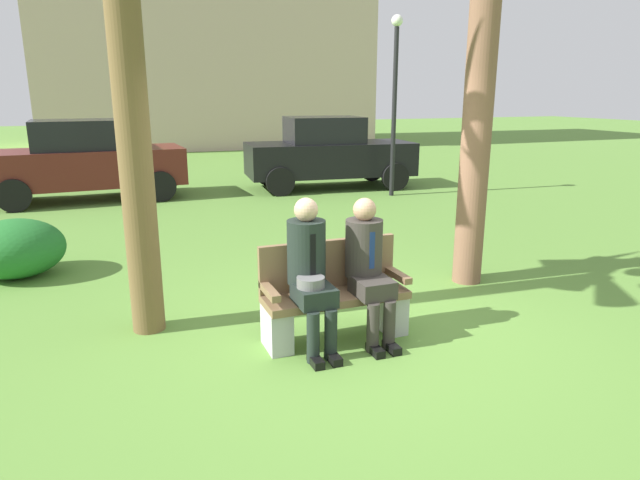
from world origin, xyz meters
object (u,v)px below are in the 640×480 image
at_px(seated_man_right, 368,262).
at_px(parked_car_far, 328,153).
at_px(seated_man_left, 310,268).
at_px(shrub_near_bench, 15,248).
at_px(park_bench, 334,297).
at_px(parked_car_near, 85,161).
at_px(street_lamp, 395,89).

xyz_separation_m(seated_man_right, parked_car_far, (2.84, 7.97, 0.11)).
bearing_deg(seated_man_left, shrub_near_bench, 130.47).
relative_size(park_bench, seated_man_right, 1.02).
height_order(parked_car_near, street_lamp, street_lamp).
xyz_separation_m(park_bench, parked_car_near, (-2.24, 8.24, 0.44)).
relative_size(shrub_near_bench, parked_car_near, 0.29).
distance_m(seated_man_left, parked_car_near, 8.59).
height_order(park_bench, street_lamp, street_lamp).
xyz_separation_m(seated_man_left, parked_car_near, (-1.96, 8.36, 0.09)).
height_order(seated_man_left, parked_car_far, parked_car_far).
relative_size(seated_man_left, seated_man_right, 1.03).
distance_m(parked_car_far, street_lamp, 2.26).
relative_size(seated_man_right, parked_car_far, 0.32).
bearing_deg(street_lamp, parked_car_far, 122.85).
distance_m(seated_man_left, street_lamp, 7.99).
bearing_deg(shrub_near_bench, parked_car_far, 38.25).
relative_size(parked_car_near, street_lamp, 1.05).
height_order(seated_man_left, street_lamp, street_lamp).
relative_size(seated_man_left, parked_car_near, 0.34).
bearing_deg(street_lamp, parked_car_near, 163.75).
bearing_deg(shrub_near_bench, seated_man_left, -49.53).
height_order(seated_man_right, parked_car_near, parked_car_near).
relative_size(park_bench, parked_car_far, 0.33).
xyz_separation_m(seated_man_left, seated_man_right, (0.56, 0.00, -0.02)).
bearing_deg(seated_man_left, parked_car_near, 103.22).
height_order(park_bench, parked_car_near, parked_car_near).
bearing_deg(seated_man_left, park_bench, 23.29).
xyz_separation_m(seated_man_right, street_lamp, (3.77, 6.52, 1.57)).
bearing_deg(street_lamp, seated_man_left, -123.59).
bearing_deg(parked_car_near, park_bench, -74.78).
bearing_deg(street_lamp, shrub_near_bench, -154.47).
height_order(park_bench, parked_car_far, parked_car_far).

